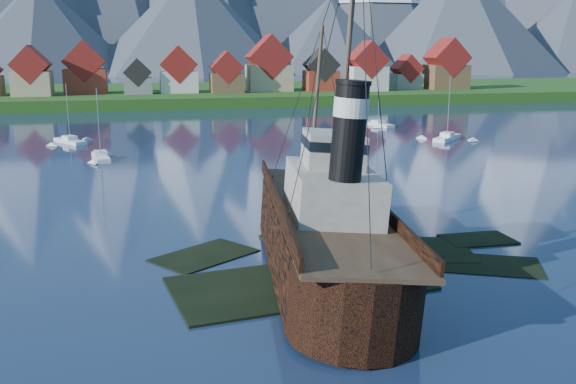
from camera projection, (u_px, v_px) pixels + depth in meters
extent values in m
plane|color=#192947|center=(331.00, 272.00, 48.57)|extent=(1400.00, 1400.00, 0.00)
cube|color=black|center=(299.00, 289.00, 46.09)|extent=(19.08, 11.42, 1.00)
cube|color=black|center=(386.00, 255.00, 53.76)|extent=(15.15, 9.76, 1.00)
cube|color=black|center=(324.00, 240.00, 57.62)|extent=(11.45, 9.06, 1.00)
cube|color=black|center=(481.00, 270.00, 50.32)|extent=(10.27, 8.34, 1.00)
cube|color=black|center=(205.00, 261.00, 52.41)|extent=(9.42, 8.68, 1.00)
cube|color=black|center=(478.00, 244.00, 56.66)|extent=(6.00, 4.00, 1.00)
cube|color=#1D4614|center=(183.00, 98.00, 210.15)|extent=(600.00, 80.00, 3.20)
cube|color=#3F3D38|center=(192.00, 109.00, 174.03)|extent=(600.00, 2.50, 2.00)
cube|color=tan|center=(32.00, 84.00, 180.37)|extent=(10.50, 9.00, 6.80)
cube|color=maroon|center=(31.00, 64.00, 179.20)|extent=(10.69, 9.18, 10.69)
cube|color=maroon|center=(86.00, 81.00, 189.07)|extent=(12.00, 8.50, 7.20)
cube|color=maroon|center=(84.00, 61.00, 187.79)|extent=(12.22, 8.67, 12.22)
cube|color=slate|center=(138.00, 86.00, 187.85)|extent=(8.00, 7.00, 4.80)
cube|color=black|center=(137.00, 72.00, 186.99)|extent=(8.15, 7.14, 8.15)
cube|color=beige|center=(179.00, 82.00, 193.13)|extent=(11.00, 9.50, 6.40)
cube|color=maroon|center=(178.00, 64.00, 191.97)|extent=(11.20, 9.69, 11.20)
cube|color=brown|center=(227.00, 83.00, 192.43)|extent=(9.50, 8.00, 5.80)
cube|color=maroon|center=(226.00, 67.00, 191.41)|extent=(9.67, 8.16, 9.67)
cube|color=tan|center=(269.00, 78.00, 199.98)|extent=(13.50, 10.00, 8.00)
cube|color=maroon|center=(269.00, 57.00, 198.55)|extent=(13.75, 10.20, 13.75)
cube|color=maroon|center=(321.00, 81.00, 200.81)|extent=(10.00, 8.50, 6.20)
cube|color=black|center=(321.00, 65.00, 199.72)|extent=(10.18, 8.67, 10.18)
cube|color=beige|center=(367.00, 79.00, 200.85)|extent=(11.50, 9.00, 7.50)
cube|color=maroon|center=(367.00, 60.00, 199.56)|extent=(11.71, 9.18, 11.71)
cube|color=slate|center=(406.00, 81.00, 208.19)|extent=(9.00, 7.50, 5.00)
cube|color=maroon|center=(407.00, 68.00, 207.27)|extent=(9.16, 7.65, 9.16)
cube|color=brown|center=(446.00, 77.00, 208.80)|extent=(12.50, 10.00, 7.80)
cube|color=maroon|center=(447.00, 58.00, 207.43)|extent=(12.73, 10.20, 12.73)
cone|color=#2D333D|center=(40.00, 28.00, 382.82)|extent=(120.00, 120.00, 58.00)
cone|color=#2D333D|center=(192.00, 22.00, 396.73)|extent=(136.00, 136.00, 66.00)
cone|color=#2D333D|center=(330.00, 36.00, 421.86)|extent=(110.00, 110.00, 50.00)
cone|color=#2D333D|center=(458.00, 18.00, 435.78)|extent=(150.00, 150.00, 75.00)
cone|color=#2D333D|center=(572.00, 30.00, 457.95)|extent=(124.00, 124.00, 60.00)
cube|color=black|center=(322.00, 242.00, 47.78)|extent=(7.82, 22.51, 4.69)
cone|color=black|center=(280.00, 198.00, 61.67)|extent=(7.82, 7.82, 7.82)
cylinder|color=black|center=(375.00, 298.00, 37.09)|extent=(7.82, 7.82, 4.69)
cube|color=#4C3826|center=(322.00, 210.00, 47.24)|extent=(7.66, 29.70, 0.28)
cube|color=black|center=(272.00, 206.00, 46.31)|extent=(0.22, 28.76, 1.00)
cube|color=black|center=(370.00, 200.00, 47.94)|extent=(0.22, 28.76, 1.00)
cube|color=#ADA89E|center=(329.00, 192.00, 45.27)|extent=(5.81, 9.49, 3.35)
cube|color=#ADA89E|center=(325.00, 149.00, 45.69)|extent=(4.02, 4.47, 2.46)
cylinder|color=black|center=(346.00, 131.00, 40.70)|extent=(2.12, 2.12, 6.25)
cylinder|color=silver|center=(347.00, 107.00, 40.36)|extent=(2.23, 2.23, 1.23)
cylinder|color=#473828|center=(294.00, 106.00, 54.21)|extent=(0.31, 0.31, 13.40)
cylinder|color=#473828|center=(336.00, 26.00, 41.68)|extent=(0.36, 0.36, 14.52)
cube|color=white|center=(70.00, 143.00, 113.04)|extent=(6.26, 8.27, 1.12)
cube|color=white|center=(70.00, 138.00, 112.84)|extent=(2.83, 2.99, 0.66)
cylinder|color=gray|center=(68.00, 112.00, 111.83)|extent=(0.13, 0.13, 9.75)
cube|color=white|center=(447.00, 139.00, 116.74)|extent=(7.87, 7.74, 1.25)
cube|color=white|center=(447.00, 134.00, 116.52)|extent=(3.13, 3.12, 0.73)
cylinder|color=gray|center=(449.00, 106.00, 115.40)|extent=(0.15, 0.15, 10.80)
cube|color=white|center=(378.00, 125.00, 137.56)|extent=(4.62, 9.00, 1.05)
cube|color=white|center=(378.00, 122.00, 137.38)|extent=(2.55, 2.90, 0.61)
cylinder|color=gray|center=(379.00, 102.00, 136.43)|extent=(0.12, 0.12, 9.09)
cube|color=white|center=(101.00, 159.00, 96.68)|extent=(3.27, 8.18, 1.16)
cube|color=white|center=(101.00, 153.00, 96.48)|extent=(2.09, 2.49, 0.68)
cylinder|color=gray|center=(98.00, 122.00, 95.44)|extent=(0.14, 0.14, 10.05)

